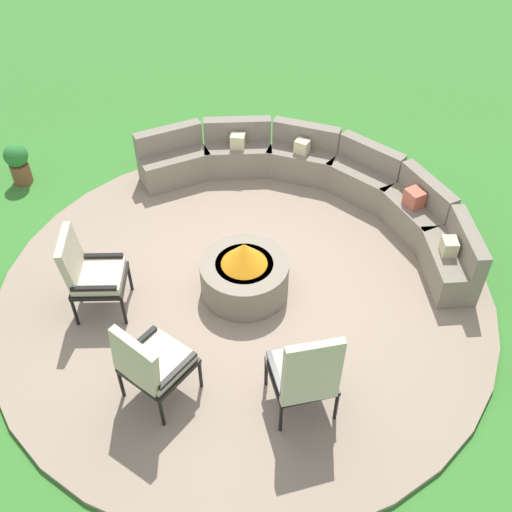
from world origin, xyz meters
The scene contains 8 objects.
ground_plane centered at (0.00, 0.00, 0.00)m, with size 24.00×24.00×0.00m, color #387A2D.
patio_circle centered at (0.00, 0.00, 0.03)m, with size 5.59×5.59×0.06m, color gray.
fire_pit centered at (0.00, 0.00, 0.33)m, with size 0.98×0.98×0.71m.
curved_stone_bench centered at (-0.30, 1.84, 0.35)m, with size 4.62×2.07×0.73m.
lounge_chair_front_left centered at (-1.09, -1.22, 0.61)m, with size 0.77×0.78×1.05m.
lounge_chair_front_right centered at (0.26, -1.62, 0.60)m, with size 0.59×0.60×1.04m.
lounge_chair_back_left centered at (1.43, -0.83, 0.63)m, with size 0.79×0.80×1.14m.
potted_plant_2 centered at (-3.74, -0.35, 0.33)m, with size 0.32×0.32×0.60m.
Camera 1 is at (3.16, -3.61, 5.20)m, focal length 43.39 mm.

